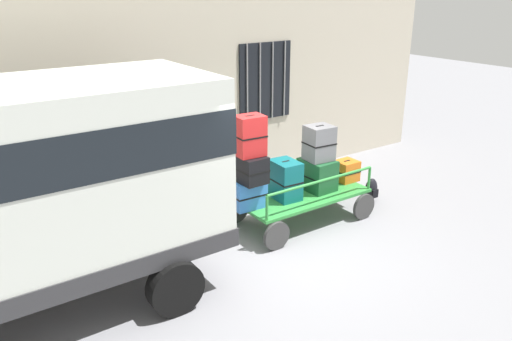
% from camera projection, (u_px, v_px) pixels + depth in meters
% --- Properties ---
extents(ground_plane, '(40.00, 40.00, 0.00)m').
position_uv_depth(ground_plane, '(274.00, 248.00, 7.74)').
color(ground_plane, gray).
extents(building_wall, '(12.00, 0.38, 5.00)m').
position_uv_depth(building_wall, '(184.00, 62.00, 8.98)').
color(building_wall, '#BCB29E').
rests_on(building_wall, ground).
extents(luggage_cart, '(2.32, 1.19, 0.51)m').
position_uv_depth(luggage_cart, '(301.00, 199.00, 8.50)').
color(luggage_cart, '#2D8438').
rests_on(luggage_cart, ground).
extents(cart_railing, '(2.19, 1.05, 0.41)m').
position_uv_depth(cart_railing, '(302.00, 174.00, 8.35)').
color(cart_railing, '#2D8438').
rests_on(cart_railing, luggage_cart).
extents(suitcase_left_bottom, '(0.54, 0.33, 0.45)m').
position_uv_depth(suitcase_left_bottom, '(249.00, 194.00, 7.85)').
color(suitcase_left_bottom, '#3372C6').
rests_on(suitcase_left_bottom, luggage_cart).
extents(suitcase_left_middle, '(0.40, 0.51, 0.42)m').
position_uv_depth(suitcase_left_middle, '(250.00, 169.00, 7.67)').
color(suitcase_left_middle, black).
rests_on(suitcase_left_middle, suitcase_left_bottom).
extents(suitcase_left_top, '(0.45, 0.37, 0.62)m').
position_uv_depth(suitcase_left_top, '(250.00, 136.00, 7.50)').
color(suitcase_left_top, '#B21E1E').
rests_on(suitcase_left_top, suitcase_left_middle).
extents(suitcase_midleft_bottom, '(0.41, 0.53, 0.64)m').
position_uv_depth(suitcase_midleft_bottom, '(285.00, 180.00, 8.17)').
color(suitcase_midleft_bottom, '#0F5960').
rests_on(suitcase_midleft_bottom, luggage_cart).
extents(suitcase_center_bottom, '(0.48, 0.60, 0.53)m').
position_uv_depth(suitcase_center_bottom, '(317.00, 174.00, 8.56)').
color(suitcase_center_bottom, '#194C28').
rests_on(suitcase_center_bottom, luggage_cart).
extents(suitcase_center_middle, '(0.47, 0.43, 0.59)m').
position_uv_depth(suitcase_center_middle, '(319.00, 143.00, 8.35)').
color(suitcase_center_middle, slate).
rests_on(suitcase_center_middle, suitcase_center_bottom).
extents(suitcase_midright_bottom, '(0.38, 0.36, 0.37)m').
position_uv_depth(suitcase_midright_bottom, '(346.00, 171.00, 8.96)').
color(suitcase_midright_bottom, orange).
rests_on(suitcase_midright_bottom, luggage_cart).
extents(backpack, '(0.27, 0.22, 0.44)m').
position_uv_depth(backpack, '(371.00, 190.00, 9.35)').
color(backpack, black).
rests_on(backpack, ground).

